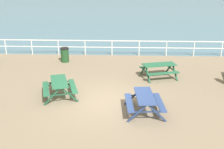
{
  "coord_description": "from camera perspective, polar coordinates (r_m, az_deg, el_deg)",
  "views": [
    {
      "loc": [
        0.83,
        -11.23,
        5.28
      ],
      "look_at": [
        0.28,
        1.37,
        0.8
      ],
      "focal_mm": 44.22,
      "sensor_mm": 36.0,
      "label": 1
    }
  ],
  "objects": [
    {
      "name": "picnic_table_far_left",
      "position": [
        15.37,
        9.69,
        1.47
      ],
      "size": [
        2.13,
        1.92,
        0.8
      ],
      "rotation": [
        0.0,
        0.0,
        0.27
      ],
      "color": "#286B47",
      "rests_on": "ground"
    },
    {
      "name": "ground_plane",
      "position": [
        12.48,
        -1.57,
        -5.99
      ],
      "size": [
        30.0,
        24.0,
        0.2
      ],
      "primitive_type": "cube",
      "color": "gray"
    },
    {
      "name": "sea_band",
      "position": [
        64.21,
        1.8,
        14.82
      ],
      "size": [
        142.0,
        90.0,
        0.01
      ],
      "primitive_type": "cube",
      "color": "teal",
      "rests_on": "ground"
    },
    {
      "name": "seaward_railing",
      "position": [
        19.53,
        -0.01,
        6.14
      ],
      "size": [
        23.07,
        0.07,
        1.08
      ],
      "color": "white",
      "rests_on": "ground"
    },
    {
      "name": "litter_bin",
      "position": [
        18.29,
        -9.73,
        4.05
      ],
      "size": [
        0.55,
        0.55,
        0.95
      ],
      "color": "#1E4723",
      "rests_on": "ground"
    },
    {
      "name": "picnic_table_seaward",
      "position": [
        12.95,
        -10.86,
        -2.08
      ],
      "size": [
        1.96,
        2.16,
        0.8
      ],
      "rotation": [
        0.0,
        0.0,
        1.87
      ],
      "color": "#286B47",
      "rests_on": "ground"
    },
    {
      "name": "picnic_table_far_right",
      "position": [
        11.31,
        6.74,
        -5.13
      ],
      "size": [
        1.65,
        1.9,
        0.8
      ],
      "rotation": [
        0.0,
        0.0,
        1.64
      ],
      "color": "#334C84",
      "rests_on": "ground"
    }
  ]
}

